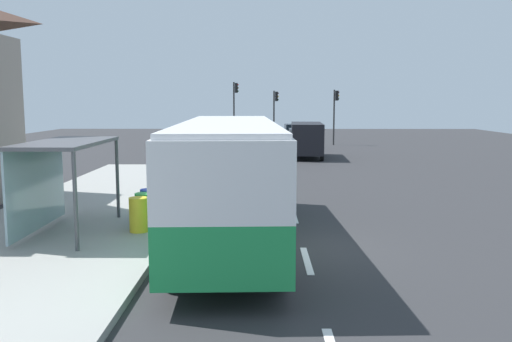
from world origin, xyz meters
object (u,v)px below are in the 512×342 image
Objects in this scene: recycling_bin_yellow at (139,215)px; recycling_bin_blue at (149,205)px; recycling_bin_green at (144,210)px; traffic_light_near_side at (335,108)px; bus at (229,173)px; traffic_light_median at (275,108)px; traffic_light_far_side at (235,103)px; sedan_near at (300,138)px; white_van at (307,137)px; sedan_far at (293,132)px; bus_shelter at (55,163)px.

recycling_bin_yellow is 1.00× the size of recycling_bin_blue.
recycling_bin_green is 1.00× the size of recycling_bin_blue.
recycling_bin_yellow is 33.56m from traffic_light_near_side.
recycling_bin_yellow is (-2.49, 0.14, -1.19)m from bus.
traffic_light_far_side is at bearing -167.16° from traffic_light_median.
recycling_bin_yellow is 1.00× the size of recycling_bin_green.
white_van is at bearing -90.71° from sedan_near.
sedan_near is at bearing 77.23° from recycling_bin_green.
recycling_bin_yellow is 0.20× the size of traffic_light_median.
recycling_bin_blue is 32.23m from traffic_light_near_side.
bus reaches higher than sedan_far.
sedan_far is 4.70× the size of recycling_bin_green.
bus is at bearing -95.96° from sedan_far.
traffic_light_median is (2.12, 33.77, 1.26)m from bus.
bus is at bearing -87.58° from traffic_light_far_side.
bus_shelter reaches higher than recycling_bin_green.
recycling_bin_yellow is 34.04m from traffic_light_median.
sedan_near reaches higher than recycling_bin_yellow.
traffic_light_near_side is at bearing -17.42° from traffic_light_median.
bus is 11.68× the size of recycling_bin_blue.
traffic_light_median is at bearing 82.04° from recycling_bin_green.
sedan_far reaches higher than recycling_bin_green.
recycling_bin_yellow is (-6.40, -21.43, -0.69)m from white_van.
bus is 2.10× the size of white_van.
recycling_bin_yellow is 0.18× the size of traffic_light_far_side.
white_van is 5.57× the size of recycling_bin_yellow.
traffic_light_near_side is (3.30, 10.60, 1.80)m from white_van.
recycling_bin_green is 32.90m from traffic_light_near_side.
bus is 2.76m from recycling_bin_yellow.
white_van reaches higher than recycling_bin_yellow.
traffic_light_near_side is at bearing 77.36° from bus.
traffic_light_near_side is 34.25m from bus_shelter.
traffic_light_median is (-5.10, 1.60, -0.04)m from traffic_light_near_side.
recycling_bin_yellow is 2.64m from bus_shelter.
traffic_light_far_side is at bearing 84.26° from bus_shelter.
traffic_light_far_side reaches higher than recycling_bin_green.
bus_shelter is (-2.21, -1.46, 1.44)m from recycling_bin_blue.
traffic_light_near_side is at bearing 72.79° from recycling_bin_green.
bus_shelter reaches higher than sedan_far.
traffic_light_median reaches higher than bus_shelter.
white_van is 1.32× the size of bus_shelter.
traffic_light_near_side is at bearing 72.42° from recycling_bin_blue.
traffic_light_near_side is 5.34m from traffic_light_median.
recycling_bin_blue is 31.59m from traffic_light_far_side.
sedan_far is 0.83× the size of traffic_light_far_side.
sedan_far is 38.18m from recycling_bin_green.
sedan_near and sedan_far have the same top height.
recycling_bin_yellow is at bearing 1.43° from bus_shelter.
bus_shelter is (-11.92, -32.09, -1.04)m from traffic_light_near_side.
recycling_bin_yellow is at bearing -97.79° from traffic_light_median.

